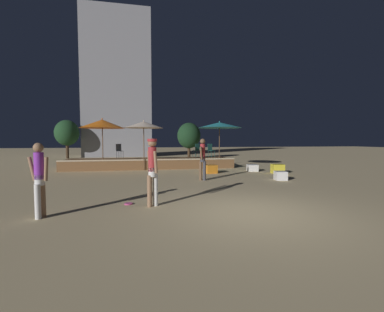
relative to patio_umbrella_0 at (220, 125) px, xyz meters
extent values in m
plane|color=#D1B784|center=(-2.29, -9.91, -2.75)|extent=(120.00, 120.00, 0.00)
cube|color=brown|center=(-4.32, 1.23, -2.46)|extent=(10.55, 2.77, 0.57)
cube|color=#CCB793|center=(-4.32, -0.11, -2.13)|extent=(10.55, 0.12, 0.08)
cylinder|color=brown|center=(0.00, 0.00, -1.46)|extent=(0.05, 0.05, 2.57)
cone|color=teal|center=(0.00, 0.00, 0.00)|extent=(2.79, 2.79, 0.35)
sphere|color=teal|center=(0.00, 0.00, 0.22)|extent=(0.08, 0.08, 0.08)
cylinder|color=brown|center=(-4.74, -0.24, -1.49)|extent=(0.05, 0.05, 2.51)
cone|color=beige|center=(-4.74, -0.24, -0.04)|extent=(2.28, 2.28, 0.38)
sphere|color=beige|center=(-4.74, -0.24, 0.19)|extent=(0.08, 0.08, 0.08)
cylinder|color=brown|center=(-7.10, -0.06, -1.50)|extent=(0.05, 0.05, 2.49)
cone|color=orange|center=(-7.10, -0.06, -0.01)|extent=(2.54, 2.54, 0.49)
sphere|color=orange|center=(-7.10, -0.06, 0.28)|extent=(0.08, 0.08, 0.08)
cube|color=white|center=(1.39, -1.93, -2.55)|extent=(0.66, 0.66, 0.39)
cube|color=orange|center=(-1.22, -2.31, -2.52)|extent=(0.69, 0.69, 0.45)
cube|color=yellow|center=(2.32, -3.10, -2.50)|extent=(0.70, 0.70, 0.50)
cube|color=white|center=(1.23, -5.27, -2.55)|extent=(0.58, 0.58, 0.39)
cylinder|color=#3F3F47|center=(-2.15, -4.72, -2.32)|extent=(0.13, 0.13, 0.86)
cylinder|color=brown|center=(-2.31, -4.63, -2.32)|extent=(0.13, 0.13, 0.86)
cylinder|color=#3F3F47|center=(-2.23, -4.68, -1.80)|extent=(0.22, 0.22, 0.24)
cylinder|color=#B22D33|center=(-2.23, -4.68, -1.46)|extent=(0.22, 0.22, 0.66)
cylinder|color=brown|center=(-2.13, -4.52, -1.52)|extent=(0.19, 0.24, 0.59)
cylinder|color=brown|center=(-2.33, -4.83, -1.52)|extent=(0.19, 0.23, 0.59)
sphere|color=brown|center=(-2.23, -4.68, -1.01)|extent=(0.23, 0.23, 0.23)
cylinder|color=white|center=(-4.53, -8.75, -2.32)|extent=(0.13, 0.13, 0.85)
cylinder|color=#997051|center=(-4.69, -8.83, -2.32)|extent=(0.13, 0.13, 0.85)
cylinder|color=white|center=(-4.61, -8.79, -1.82)|extent=(0.22, 0.22, 0.24)
cylinder|color=#B22D33|center=(-4.61, -8.79, -1.47)|extent=(0.22, 0.22, 0.65)
cylinder|color=#997051|center=(-4.69, -8.63, -1.54)|extent=(0.14, 0.19, 0.58)
cylinder|color=#997051|center=(-4.54, -8.95, -1.54)|extent=(0.14, 0.17, 0.58)
sphere|color=#997051|center=(-4.61, -8.79, -1.03)|extent=(0.23, 0.23, 0.23)
cylinder|color=#B22D33|center=(-4.61, -8.79, -0.96)|extent=(0.25, 0.25, 0.07)
cylinder|color=white|center=(-7.20, -9.43, -2.35)|extent=(0.13, 0.13, 0.80)
cylinder|color=#997051|center=(-7.16, -9.27, -2.35)|extent=(0.13, 0.13, 0.80)
cylinder|color=white|center=(-7.18, -9.35, -1.87)|extent=(0.20, 0.20, 0.24)
cylinder|color=purple|center=(-7.18, -9.35, -1.55)|extent=(0.20, 0.20, 0.61)
cylinder|color=#997051|center=(-7.02, -9.40, -1.61)|extent=(0.14, 0.11, 0.55)
cylinder|color=#997051|center=(-7.34, -9.31, -1.61)|extent=(0.21, 0.13, 0.55)
sphere|color=#997051|center=(-7.18, -9.35, -1.13)|extent=(0.22, 0.22, 0.22)
cylinder|color=#1E4C47|center=(-0.35, 0.71, -1.87)|extent=(0.02, 0.02, 0.45)
cylinder|color=#1E4C47|center=(-0.07, 0.82, -1.87)|extent=(0.02, 0.02, 0.45)
cylinder|color=#1E4C47|center=(-0.46, 0.99, -1.87)|extent=(0.02, 0.02, 0.45)
cylinder|color=#1E4C47|center=(-0.19, 1.10, -1.87)|extent=(0.02, 0.02, 0.45)
cylinder|color=#1E4C47|center=(-0.27, 0.90, -1.64)|extent=(0.40, 0.40, 0.02)
cube|color=#1E4C47|center=(-0.33, 1.06, -1.42)|extent=(0.35, 0.16, 0.45)
cylinder|color=#2D3338|center=(-6.28, 0.88, -1.87)|extent=(0.02, 0.02, 0.45)
cylinder|color=#2D3338|center=(-6.02, 1.04, -1.87)|extent=(0.02, 0.02, 0.45)
cylinder|color=#2D3338|center=(-6.43, 1.14, -1.87)|extent=(0.02, 0.02, 0.45)
cylinder|color=#2D3338|center=(-6.18, 1.29, -1.87)|extent=(0.02, 0.02, 0.45)
cylinder|color=#2D3338|center=(-6.23, 1.09, -1.64)|extent=(0.40, 0.40, 0.02)
cube|color=#2D3338|center=(-6.31, 1.23, -1.42)|extent=(0.32, 0.21, 0.45)
cylinder|color=#1E4C47|center=(-1.15, 1.70, -1.87)|extent=(0.02, 0.02, 0.45)
cylinder|color=#1E4C47|center=(-1.42, 1.57, -1.87)|extent=(0.02, 0.02, 0.45)
cylinder|color=#1E4C47|center=(-1.02, 1.43, -1.87)|extent=(0.02, 0.02, 0.45)
cylinder|color=#1E4C47|center=(-1.28, 1.30, -1.87)|extent=(0.02, 0.02, 0.45)
cylinder|color=#1E4C47|center=(-1.22, 1.50, -1.64)|extent=(0.40, 0.40, 0.02)
cube|color=#1E4C47|center=(-1.14, 1.35, -1.42)|extent=(0.34, 0.19, 0.45)
cylinder|color=#E54C99|center=(-5.27, -8.46, -2.73)|extent=(0.22, 0.22, 0.03)
cylinder|color=#3D2B1C|center=(-12.03, 11.42, -2.00)|extent=(0.28, 0.28, 1.49)
ellipsoid|color=#1E4223|center=(-12.03, 11.42, -0.23)|extent=(2.28, 2.28, 2.51)
cylinder|color=#3D2B1C|center=(-0.33, 8.81, -2.13)|extent=(0.28, 0.28, 1.24)
ellipsoid|color=#19381E|center=(-0.33, 8.81, -0.50)|extent=(2.25, 2.25, 2.48)
cube|color=gray|center=(-7.36, 14.09, 5.16)|extent=(7.23, 3.45, 15.81)
camera|label=1|loc=(-4.90, -15.70, -0.97)|focal=24.00mm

